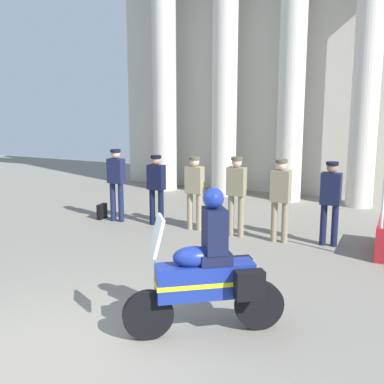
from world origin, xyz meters
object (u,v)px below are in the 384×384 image
(briefcase_on_ground, at_px, (102,211))
(officer_in_row_0, at_px, (116,179))
(officer_in_row_4, at_px, (280,194))
(officer_in_row_5, at_px, (331,197))
(officer_in_row_1, at_px, (156,184))
(motorcycle_with_rider, at_px, (211,274))
(officer_in_row_3, at_px, (236,190))
(officer_in_row_2, at_px, (195,187))

(briefcase_on_ground, bearing_deg, officer_in_row_0, -5.52)
(officer_in_row_4, distance_m, officer_in_row_5, 0.97)
(officer_in_row_5, bearing_deg, officer_in_row_4, 11.97)
(officer_in_row_4, bearing_deg, briefcase_on_ground, 1.05)
(officer_in_row_1, xyz_separation_m, motorcycle_with_rider, (3.05, -4.41, -0.15))
(officer_in_row_5, bearing_deg, officer_in_row_1, 2.80)
(officer_in_row_5, xyz_separation_m, briefcase_on_ground, (-5.32, 0.00, -0.81))
(officer_in_row_0, xyz_separation_m, officer_in_row_3, (2.96, -0.07, -0.01))
(officer_in_row_0, height_order, officer_in_row_2, officer_in_row_0)
(officer_in_row_1, distance_m, officer_in_row_5, 3.85)
(officer_in_row_3, relative_size, motorcycle_with_rider, 0.89)
(officer_in_row_5, bearing_deg, officer_in_row_2, 2.83)
(officer_in_row_1, bearing_deg, briefcase_on_ground, 3.65)
(officer_in_row_3, xyz_separation_m, motorcycle_with_rider, (1.11, -4.28, -0.20))
(officer_in_row_3, xyz_separation_m, officer_in_row_5, (1.91, 0.11, -0.01))
(officer_in_row_0, bearing_deg, officer_in_row_5, -176.45)
(officer_in_row_3, height_order, officer_in_row_5, officer_in_row_3)
(officer_in_row_4, bearing_deg, officer_in_row_2, -1.71)
(officer_in_row_0, relative_size, officer_in_row_4, 1.00)
(officer_in_row_4, distance_m, briefcase_on_ground, 4.44)
(officer_in_row_2, relative_size, motorcycle_with_rider, 0.86)
(officer_in_row_1, xyz_separation_m, officer_in_row_4, (2.89, -0.17, 0.05))
(officer_in_row_4, bearing_deg, officer_in_row_5, -168.03)
(briefcase_on_ground, bearing_deg, officer_in_row_5, -0.03)
(officer_in_row_2, bearing_deg, officer_in_row_0, 4.61)
(officer_in_row_3, bearing_deg, officer_in_row_1, -0.64)
(officer_in_row_3, xyz_separation_m, briefcase_on_ground, (-3.41, 0.11, -0.82))
(motorcycle_with_rider, bearing_deg, officer_in_row_5, -135.40)
(officer_in_row_4, height_order, officer_in_row_5, officer_in_row_4)
(officer_in_row_4, distance_m, motorcycle_with_rider, 4.25)
(officer_in_row_1, height_order, officer_in_row_3, officer_in_row_3)
(briefcase_on_ground, bearing_deg, officer_in_row_3, -1.85)
(officer_in_row_0, bearing_deg, officer_in_row_2, -175.39)
(officer_in_row_2, relative_size, officer_in_row_4, 0.96)
(motorcycle_with_rider, bearing_deg, officer_in_row_4, -122.88)
(officer_in_row_4, xyz_separation_m, briefcase_on_ground, (-4.36, 0.15, -0.82))
(officer_in_row_0, height_order, motorcycle_with_rider, motorcycle_with_rider)
(officer_in_row_5, distance_m, briefcase_on_ground, 5.38)
(officer_in_row_0, bearing_deg, motorcycle_with_rider, 136.15)
(officer_in_row_0, xyz_separation_m, motorcycle_with_rider, (4.07, -4.35, -0.21))
(officer_in_row_2, distance_m, briefcase_on_ground, 2.54)
(officer_in_row_1, distance_m, officer_in_row_2, 0.94)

